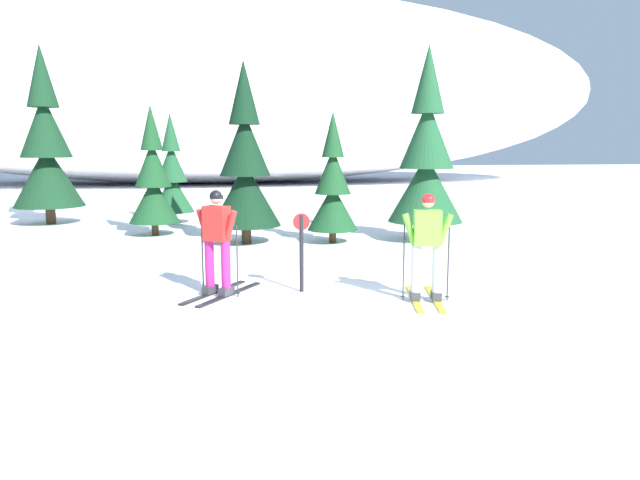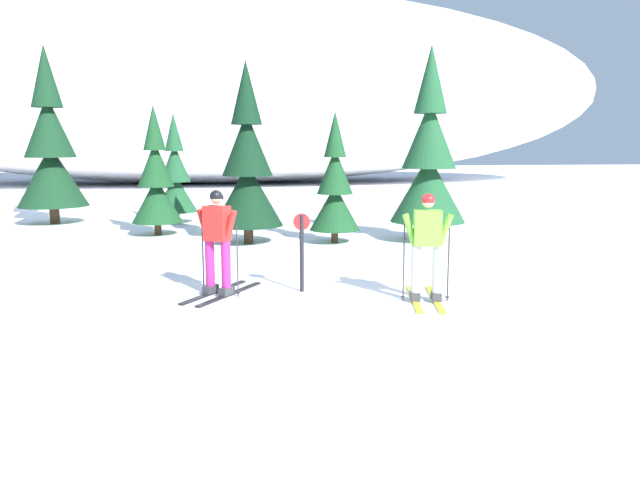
{
  "view_description": "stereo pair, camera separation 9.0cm",
  "coord_description": "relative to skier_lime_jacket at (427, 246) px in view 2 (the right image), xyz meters",
  "views": [
    {
      "loc": [
        -1.21,
        -9.62,
        2.44
      ],
      "look_at": [
        0.22,
        -0.29,
        0.95
      ],
      "focal_mm": 33.93,
      "sensor_mm": 36.0,
      "label": 1
    },
    {
      "loc": [
        -1.12,
        -9.64,
        2.44
      ],
      "look_at": [
        0.22,
        -0.29,
        0.95
      ],
      "focal_mm": 33.93,
      "sensor_mm": 36.0,
      "label": 2
    }
  ],
  "objects": [
    {
      "name": "ground_plane",
      "position": [
        -1.84,
        0.71,
        -0.89
      ],
      "size": [
        120.0,
        120.0,
        0.0
      ],
      "primitive_type": "plane",
      "color": "white"
    },
    {
      "name": "skier_lime_jacket",
      "position": [
        0.0,
        0.0,
        0.0
      ],
      "size": [
        0.8,
        1.72,
        1.71
      ],
      "color": "gold",
      "rests_on": "ground"
    },
    {
      "name": "skier_red_jacket",
      "position": [
        -3.23,
        0.87,
        0.0
      ],
      "size": [
        1.33,
        1.71,
        1.73
      ],
      "color": "black",
      "rests_on": "ground"
    },
    {
      "name": "pine_tree_far_left",
      "position": [
        -8.5,
        10.83,
        1.39
      ],
      "size": [
        2.1,
        2.1,
        5.45
      ],
      "color": "#47301E",
      "rests_on": "ground"
    },
    {
      "name": "pine_tree_left",
      "position": [
        -5.02,
        7.89,
        0.58
      ],
      "size": [
        1.35,
        1.35,
        3.51
      ],
      "color": "#47301E",
      "rests_on": "ground"
    },
    {
      "name": "pine_tree_center_left",
      "position": [
        -4.75,
        10.54,
        0.54
      ],
      "size": [
        1.32,
        1.32,
        3.43
      ],
      "color": "#47301E",
      "rests_on": "ground"
    },
    {
      "name": "pine_tree_center_right",
      "position": [
        -2.6,
        6.12,
        0.98
      ],
      "size": [
        1.73,
        1.73,
        4.48
      ],
      "color": "#47301E",
      "rests_on": "ground"
    },
    {
      "name": "pine_tree_right",
      "position": [
        -0.45,
        5.9,
        0.48
      ],
      "size": [
        1.26,
        1.26,
        3.27
      ],
      "color": "#47301E",
      "rests_on": "ground"
    },
    {
      "name": "pine_tree_far_right",
      "position": [
        1.95,
        5.9,
        1.16
      ],
      "size": [
        1.9,
        1.9,
        4.91
      ],
      "color": "#47301E",
      "rests_on": "ground"
    },
    {
      "name": "snow_ridge_background",
      "position": [
        -4.13,
        31.12,
        5.1
      ],
      "size": [
        51.35,
        20.32,
        11.98
      ],
      "primitive_type": "ellipsoid",
      "color": "white",
      "rests_on": "ground"
    },
    {
      "name": "trail_marker_post",
      "position": [
        -1.85,
        0.93,
        -0.14
      ],
      "size": [
        0.28,
        0.07,
        1.32
      ],
      "color": "black",
      "rests_on": "ground"
    }
  ]
}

